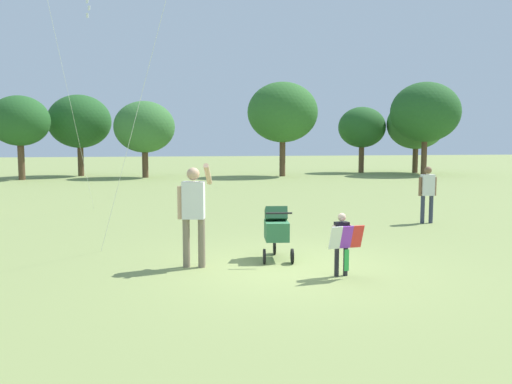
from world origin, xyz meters
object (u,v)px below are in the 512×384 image
at_px(child_with_butterfly_kite, 342,239).
at_px(stroller, 276,228).
at_px(person_adult_flyer, 194,207).
at_px(person_red_shirt, 427,190).

distance_m(child_with_butterfly_kite, stroller, 1.68).
bearing_deg(child_with_butterfly_kite, person_adult_flyer, 156.61).
xyz_separation_m(person_adult_flyer, person_red_shirt, (6.54, 3.97, -0.17)).
bearing_deg(stroller, person_red_shirt, 35.84).
bearing_deg(stroller, person_adult_flyer, -165.75).
xyz_separation_m(child_with_butterfly_kite, person_adult_flyer, (-2.43, 1.05, 0.45)).
distance_m(child_with_butterfly_kite, person_adult_flyer, 2.69).
distance_m(stroller, person_red_shirt, 6.10).
distance_m(person_adult_flyer, person_red_shirt, 7.65).
bearing_deg(person_red_shirt, stroller, -144.16).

